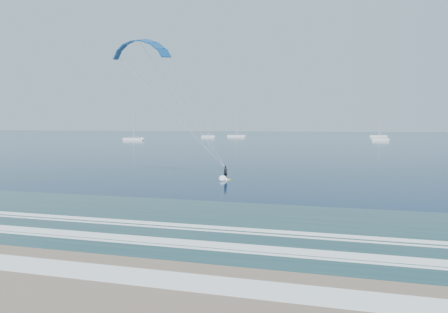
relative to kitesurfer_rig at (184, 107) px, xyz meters
name	(u,v)px	position (x,y,z in m)	size (l,w,h in m)	color
ground	(163,277)	(10.31, -30.31, -9.64)	(900.00, 900.00, 0.00)	#07233F
kitesurfer_rig	(184,107)	(0.00, 0.00, 0.00)	(14.45, 9.81, 18.76)	#C0C717
sailboat_0	(133,139)	(-74.23, 127.92, -8.94)	(10.32, 2.40, 13.81)	silver
sailboat_1	(208,136)	(-52.08, 179.02, -8.96)	(7.79, 2.40, 10.82)	silver
sailboat_2	(236,136)	(-38.37, 193.74, -8.94)	(10.87, 2.40, 14.36)	silver
sailboat_3	(380,139)	(40.70, 151.89, -8.96)	(7.42, 2.40, 10.47)	silver
sailboat_4	(378,136)	(46.42, 211.75, -8.95)	(9.82, 2.40, 13.20)	silver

